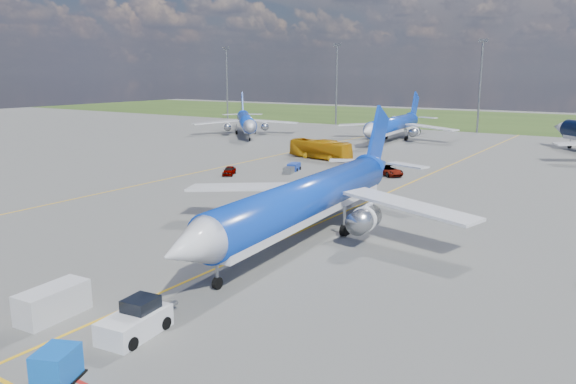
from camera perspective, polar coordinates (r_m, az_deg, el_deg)
The scene contains 14 objects.
ground at distance 45.41m, azimuth -5.79°, elevation -7.06°, with size 400.00×400.00×0.00m, color #575754.
grass_strip at distance 185.83m, azimuth 24.82°, elevation 6.41°, with size 400.00×80.00×0.01m, color #2D4719.
taxiway_lines at distance 68.28m, azimuth 9.06°, elevation -0.62°, with size 60.25×160.00×0.02m.
floodlight_masts at distance 144.28m, azimuth 26.77°, elevation 9.92°, with size 202.20×0.50×22.70m.
bg_jet_nw at distance 135.45m, azimuth -4.25°, elevation 5.77°, with size 27.44×36.02×9.43m, color #0D39B7, non-canonical shape.
bg_jet_nnw at distance 125.84m, azimuth 10.54°, elevation 5.11°, with size 28.99×38.05×9.96m, color #0D39B7, non-canonical shape.
main_airliner at distance 51.17m, azimuth 1.96°, elevation -4.79°, with size 31.48×41.32×10.82m, color #0D39B7, non-canonical shape.
pushback_tug at distance 34.26m, azimuth -15.19°, elevation -12.53°, with size 2.74×6.13×2.04m.
uld_container at distance 30.78m, azimuth -22.46°, elevation -15.98°, with size 1.67×2.09×1.67m, color blue.
service_van at distance 38.07m, azimuth -22.77°, elevation -10.29°, with size 1.93×4.39×1.93m, color silver.
apron_bus at distance 98.02m, azimuth 3.30°, elevation 4.35°, with size 2.82×12.07×3.36m, color #C7850B.
service_car_a at distance 83.02m, azimuth -5.99°, elevation 2.18°, with size 1.53×3.80×1.29m, color #999999.
service_car_b at distance 83.52m, azimuth 10.18°, elevation 2.17°, with size 2.44×5.30×1.47m, color #999999.
baggage_tug_c at distance 85.47m, azimuth 0.42°, elevation 2.45°, with size 2.68×5.26×1.14m.
Camera 1 is at (27.15, -33.24, 14.85)m, focal length 35.00 mm.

